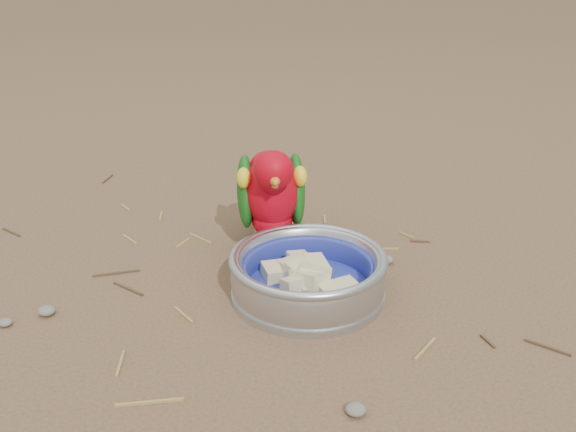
{
  "coord_description": "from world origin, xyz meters",
  "views": [
    {
      "loc": [
        0.05,
        -0.78,
        0.44
      ],
      "look_at": [
        0.1,
        0.05,
        0.08
      ],
      "focal_mm": 40.0,
      "sensor_mm": 36.0,
      "label": 1
    }
  ],
  "objects": [
    {
      "name": "ground",
      "position": [
        0.0,
        0.0,
        0.0
      ],
      "size": [
        60.0,
        60.0,
        0.0
      ],
      "primitive_type": "plane",
      "color": "brown"
    },
    {
      "name": "ground_debris",
      "position": [
        0.04,
        0.04,
        0.0
      ],
      "size": [
        0.9,
        0.8,
        0.01
      ],
      "primitive_type": null,
      "color": "olive",
      "rests_on": "ground"
    },
    {
      "name": "bowl_wall",
      "position": [
        0.12,
        -0.04,
        0.04
      ],
      "size": [
        0.2,
        0.2,
        0.04
      ],
      "primitive_type": null,
      "color": "#B2B2BA",
      "rests_on": "food_bowl"
    },
    {
      "name": "fruit_wedges",
      "position": [
        0.12,
        -0.04,
        0.03
      ],
      "size": [
        0.12,
        0.12,
        0.03
      ],
      "primitive_type": null,
      "color": "beige",
      "rests_on": "food_bowl"
    },
    {
      "name": "lory_parrot",
      "position": [
        0.08,
        0.09,
        0.09
      ],
      "size": [
        0.11,
        0.21,
        0.17
      ],
      "primitive_type": null,
      "rotation": [
        0.0,
        0.0,
        -3.11
      ],
      "color": "#AD0211",
      "rests_on": "ground"
    },
    {
      "name": "food_bowl",
      "position": [
        0.12,
        -0.04,
        0.01
      ],
      "size": [
        0.2,
        0.2,
        0.02
      ],
      "primitive_type": "cylinder",
      "color": "#B2B2BA",
      "rests_on": "ground"
    }
  ]
}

